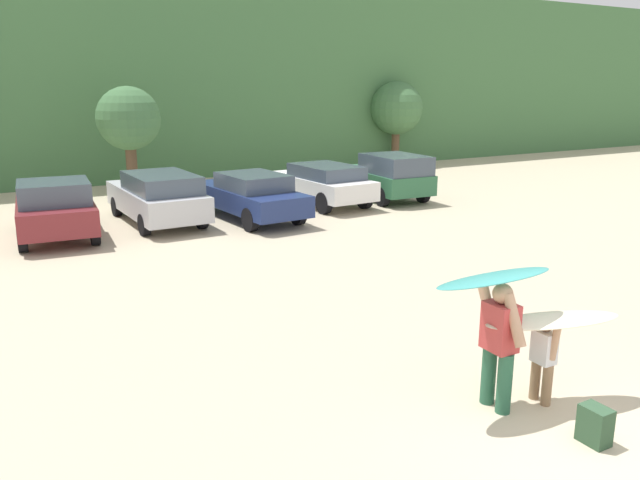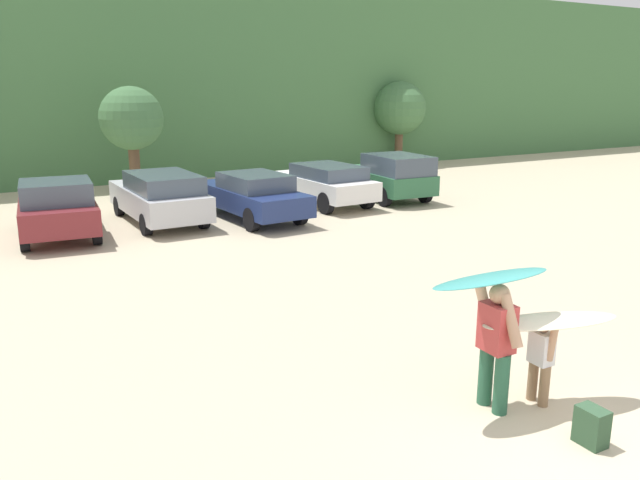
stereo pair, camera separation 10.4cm
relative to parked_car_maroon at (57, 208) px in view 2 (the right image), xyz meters
The scene contains 14 objects.
ground_plane 14.48m from the parked_car_maroon, 75.00° to the right, with size 120.00×120.00×0.00m, color #C1B293.
hillside_ridge 15.55m from the parked_car_maroon, 75.71° to the left, with size 108.00×12.00×8.60m, color #427042.
tree_right 6.82m from the parked_car_maroon, 59.13° to the left, with size 2.28×2.28×3.96m.
tree_center_left 19.04m from the parked_car_maroon, 25.51° to the left, with size 2.62×2.62×4.16m.
parked_car_maroon is the anchor object (origin of this frame).
parked_car_silver 2.93m from the parked_car_maroon, 10.12° to the left, with size 1.96×4.70×1.53m.
parked_car_navy 5.48m from the parked_car_maroon, ahead, with size 2.10×4.79×1.42m.
parked_car_white 8.56m from the parked_car_maroon, ahead, with size 2.05×4.38×1.39m.
parked_car_forest_green 11.05m from the parked_car_maroon, ahead, with size 2.04×4.20×1.65m.
person_adult 12.99m from the parked_car_maroon, 73.87° to the right, with size 0.32×0.85×1.66m.
person_child 13.34m from the parked_car_maroon, 71.52° to the right, with size 0.22×0.44×1.15m.
surfboard_teal 12.94m from the parked_car_maroon, 74.14° to the right, with size 1.80×0.51×0.11m.
surfboard_cream 13.42m from the parked_car_maroon, 71.35° to the right, with size 1.93×1.02×0.09m.
backpack_dropped 14.23m from the parked_car_maroon, 73.66° to the right, with size 0.24×0.34×0.45m.
Camera 2 is at (-5.57, -3.80, 4.03)m, focal length 35.19 mm.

